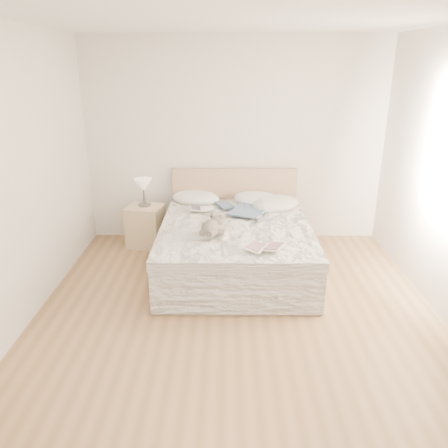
{
  "coord_description": "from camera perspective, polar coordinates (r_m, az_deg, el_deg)",
  "views": [
    {
      "loc": [
        -0.1,
        -3.62,
        2.35
      ],
      "look_at": [
        -0.13,
        1.05,
        0.62
      ],
      "focal_mm": 35.0,
      "sensor_mm": 36.0,
      "label": 1
    }
  ],
  "objects": [
    {
      "name": "ceiling",
      "position": [
        3.64,
        2.22,
        25.84
      ],
      "size": [
        4.0,
        4.5,
        0.0
      ],
      "primitive_type": "cube",
      "color": "silver",
      "rests_on": "ground"
    },
    {
      "name": "teddy_bear",
      "position": [
        4.65,
        -1.81,
        -1.15
      ],
      "size": [
        0.33,
        0.39,
        0.18
      ],
      "primitive_type": null,
      "rotation": [
        0.0,
        0.0,
        -0.31
      ],
      "color": "#675B50",
      "rests_on": "bed"
    },
    {
      "name": "floor",
      "position": [
        4.32,
        1.72,
        -12.66
      ],
      "size": [
        4.0,
        4.5,
        0.0
      ],
      "primitive_type": "cube",
      "color": "brown",
      "rests_on": "ground"
    },
    {
      "name": "bed",
      "position": [
        5.23,
        1.49,
        -2.69
      ],
      "size": [
        1.72,
        2.14,
        1.0
      ],
      "color": "tan",
      "rests_on": "floor"
    },
    {
      "name": "wall_left",
      "position": [
        4.21,
        -26.51,
        4.43
      ],
      "size": [
        0.02,
        4.5,
        2.7
      ],
      "primitive_type": "cube",
      "color": "silver",
      "rests_on": "ground"
    },
    {
      "name": "pillow_left",
      "position": [
        5.9,
        -3.73,
        3.43
      ],
      "size": [
        0.75,
        0.62,
        0.19
      ],
      "primitive_type": "ellipsoid",
      "rotation": [
        0.0,
        0.0,
        -0.3
      ],
      "color": "white",
      "rests_on": "bed"
    },
    {
      "name": "wall_front",
      "position": [
        1.7,
        3.84,
        -15.74
      ],
      "size": [
        4.0,
        0.02,
        2.7
      ],
      "primitive_type": "cube",
      "color": "silver",
      "rests_on": "ground"
    },
    {
      "name": "wall_back",
      "position": [
        5.96,
        1.41,
        10.65
      ],
      "size": [
        4.0,
        0.02,
        2.7
      ],
      "primitive_type": "cube",
      "color": "silver",
      "rests_on": "ground"
    },
    {
      "name": "pillow_middle",
      "position": [
        5.84,
        4.34,
        3.23
      ],
      "size": [
        0.77,
        0.67,
        0.19
      ],
      "primitive_type": "ellipsoid",
      "rotation": [
        0.0,
        0.0,
        -0.4
      ],
      "color": "white",
      "rests_on": "bed"
    },
    {
      "name": "pillow_right",
      "position": [
        5.67,
        6.74,
        2.64
      ],
      "size": [
        0.8,
        0.74,
        0.2
      ],
      "primitive_type": "ellipsoid",
      "rotation": [
        0.0,
        0.0,
        0.57
      ],
      "color": "silver",
      "rests_on": "bed"
    },
    {
      "name": "table_lamp",
      "position": [
        5.85,
        -10.47,
        4.83
      ],
      "size": [
        0.26,
        0.26,
        0.37
      ],
      "color": "#47443E",
      "rests_on": "nightstand"
    },
    {
      "name": "blouse",
      "position": [
        5.45,
        3.39,
        1.9
      ],
      "size": [
        0.83,
        0.85,
        0.02
      ],
      "primitive_type": null,
      "rotation": [
        0.0,
        0.0,
        -0.4
      ],
      "color": "#384F6A",
      "rests_on": "bed"
    },
    {
      "name": "nightstand",
      "position": [
        5.98,
        -10.19,
        -0.28
      ],
      "size": [
        0.52,
        0.48,
        0.56
      ],
      "primitive_type": "cube",
      "rotation": [
        0.0,
        0.0,
        -0.2
      ],
      "color": "tan",
      "rests_on": "floor"
    },
    {
      "name": "photo_book",
      "position": [
        5.47,
        -2.92,
        1.98
      ],
      "size": [
        0.33,
        0.24,
        0.02
      ],
      "primitive_type": "cube",
      "rotation": [
        0.0,
        0.0,
        0.1
      ],
      "color": "white",
      "rests_on": "bed"
    },
    {
      "name": "childrens_book",
      "position": [
        4.35,
        5.36,
        -3.04
      ],
      "size": [
        0.44,
        0.39,
        0.02
      ],
      "primitive_type": "cube",
      "rotation": [
        0.0,
        0.0,
        -0.48
      ],
      "color": "#F0E8C1",
      "rests_on": "bed"
    }
  ]
}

